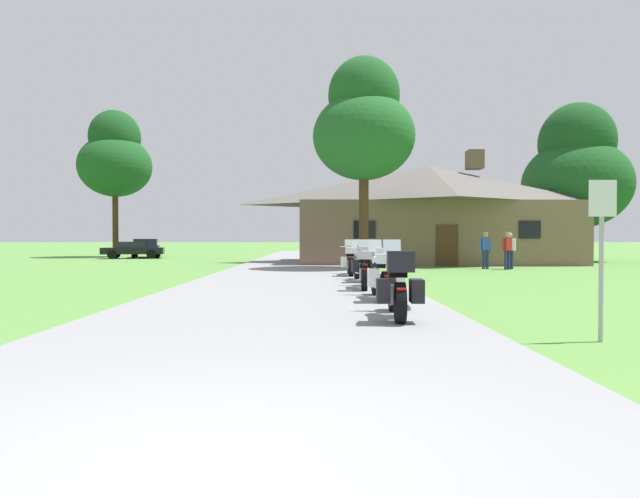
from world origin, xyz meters
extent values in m
plane|color=#56893D|center=(0.00, 20.00, 0.00)|extent=(500.00, 500.00, 0.00)
cube|color=gray|center=(0.00, 18.00, 0.03)|extent=(6.40, 80.00, 0.06)
cylinder|color=black|center=(2.05, 6.77, 0.38)|extent=(0.15, 0.65, 0.64)
cylinder|color=black|center=(1.97, 5.33, 0.38)|extent=(0.19, 0.65, 0.64)
cube|color=silver|center=(2.01, 6.03, 0.44)|extent=(0.29, 0.57, 0.30)
ellipsoid|color=silver|center=(2.03, 6.29, 0.89)|extent=(0.33, 0.54, 0.26)
cube|color=black|center=(2.00, 5.83, 0.80)|extent=(0.31, 0.54, 0.10)
cylinder|color=silver|center=(2.05, 6.73, 1.08)|extent=(0.66, 0.07, 0.03)
cylinder|color=silver|center=(2.05, 6.77, 0.74)|extent=(0.07, 0.24, 0.73)
cube|color=#B2BCC6|center=(2.06, 6.83, 1.22)|extent=(0.33, 0.13, 0.27)
sphere|color=silver|center=(2.05, 6.73, 0.94)|extent=(0.11, 0.11, 0.11)
cube|color=black|center=(1.97, 5.28, 1.02)|extent=(0.42, 0.38, 0.32)
cube|color=red|center=(1.96, 5.11, 0.60)|extent=(0.14, 0.04, 0.06)
cylinder|color=silver|center=(2.13, 5.64, 0.28)|extent=(0.10, 0.55, 0.07)
cube|color=black|center=(1.72, 5.39, 0.56)|extent=(0.22, 0.41, 0.36)
cube|color=black|center=(2.23, 5.37, 0.56)|extent=(0.22, 0.41, 0.36)
cylinder|color=black|center=(2.07, 9.60, 0.38)|extent=(0.14, 0.64, 0.64)
cylinder|color=black|center=(2.13, 8.16, 0.38)|extent=(0.18, 0.65, 0.64)
cube|color=silver|center=(2.10, 8.86, 0.44)|extent=(0.29, 0.57, 0.30)
ellipsoid|color=silver|center=(2.09, 9.12, 0.89)|extent=(0.32, 0.53, 0.26)
cube|color=black|center=(2.11, 8.66, 0.80)|extent=(0.30, 0.53, 0.10)
cylinder|color=silver|center=(2.07, 9.56, 1.08)|extent=(0.66, 0.06, 0.03)
cylinder|color=silver|center=(2.07, 9.60, 0.74)|extent=(0.07, 0.24, 0.73)
cube|color=#B2BCC6|center=(2.06, 9.66, 1.22)|extent=(0.32, 0.12, 0.27)
sphere|color=silver|center=(2.07, 9.56, 0.94)|extent=(0.11, 0.11, 0.11)
cube|color=silver|center=(2.13, 8.11, 1.02)|extent=(0.42, 0.38, 0.32)
cube|color=red|center=(2.14, 7.94, 0.60)|extent=(0.14, 0.04, 0.06)
cylinder|color=silver|center=(2.26, 8.49, 0.28)|extent=(0.10, 0.55, 0.07)
cube|color=silver|center=(1.87, 8.20, 0.56)|extent=(0.22, 0.41, 0.36)
cube|color=silver|center=(2.39, 8.22, 0.56)|extent=(0.22, 0.41, 0.36)
cylinder|color=black|center=(2.03, 12.13, 0.38)|extent=(0.16, 0.65, 0.64)
cylinder|color=black|center=(1.91, 10.69, 0.38)|extent=(0.20, 0.65, 0.64)
cube|color=silver|center=(1.97, 11.39, 0.44)|extent=(0.30, 0.58, 0.30)
ellipsoid|color=gold|center=(1.99, 11.65, 0.89)|extent=(0.34, 0.54, 0.26)
cube|color=black|center=(1.95, 11.19, 0.80)|extent=(0.32, 0.54, 0.10)
cylinder|color=silver|center=(2.03, 12.09, 1.08)|extent=(0.66, 0.08, 0.03)
cylinder|color=silver|center=(2.03, 12.13, 0.74)|extent=(0.08, 0.24, 0.73)
cube|color=#B2BCC6|center=(2.03, 12.19, 1.22)|extent=(0.33, 0.13, 0.27)
sphere|color=silver|center=(2.03, 12.09, 0.94)|extent=(0.11, 0.11, 0.11)
cube|color=#B7B7BC|center=(1.91, 10.64, 1.02)|extent=(0.43, 0.39, 0.32)
cube|color=red|center=(1.90, 10.47, 0.60)|extent=(0.14, 0.04, 0.06)
cylinder|color=silver|center=(2.08, 11.00, 0.28)|extent=(0.11, 0.55, 0.07)
cylinder|color=black|center=(2.03, 14.69, 0.38)|extent=(0.16, 0.65, 0.64)
cylinder|color=black|center=(2.14, 13.25, 0.38)|extent=(0.20, 0.65, 0.64)
cube|color=silver|center=(2.09, 13.95, 0.44)|extent=(0.30, 0.58, 0.30)
ellipsoid|color=#B2B5BC|center=(2.07, 14.21, 0.89)|extent=(0.34, 0.54, 0.26)
cube|color=black|center=(2.10, 13.75, 0.80)|extent=(0.32, 0.54, 0.10)
cylinder|color=silver|center=(2.03, 14.65, 1.08)|extent=(0.66, 0.08, 0.03)
cylinder|color=silver|center=(2.03, 14.69, 0.74)|extent=(0.08, 0.24, 0.73)
cube|color=#B2BCC6|center=(2.03, 14.75, 1.22)|extent=(0.33, 0.13, 0.27)
sphere|color=silver|center=(2.03, 14.65, 0.94)|extent=(0.11, 0.11, 0.11)
cube|color=black|center=(2.14, 13.20, 1.02)|extent=(0.43, 0.39, 0.32)
cube|color=red|center=(2.16, 13.03, 0.60)|extent=(0.14, 0.04, 0.06)
cylinder|color=silver|center=(2.25, 13.58, 0.28)|extent=(0.11, 0.55, 0.07)
cube|color=black|center=(1.88, 13.28, 0.56)|extent=(0.23, 0.41, 0.36)
cube|color=black|center=(2.39, 13.32, 0.56)|extent=(0.23, 0.41, 0.36)
cylinder|color=black|center=(1.95, 17.45, 0.38)|extent=(0.12, 0.64, 0.64)
cylinder|color=black|center=(1.93, 16.01, 0.38)|extent=(0.16, 0.64, 0.64)
cube|color=silver|center=(1.94, 16.71, 0.44)|extent=(0.27, 0.56, 0.30)
ellipsoid|color=black|center=(1.95, 16.97, 0.89)|extent=(0.31, 0.52, 0.26)
cube|color=black|center=(1.94, 16.51, 0.80)|extent=(0.29, 0.52, 0.10)
cylinder|color=silver|center=(1.95, 17.41, 1.08)|extent=(0.66, 0.04, 0.03)
cylinder|color=silver|center=(1.95, 17.45, 0.74)|extent=(0.06, 0.24, 0.73)
cube|color=#B2BCC6|center=(1.95, 17.51, 1.22)|extent=(0.32, 0.11, 0.27)
sphere|color=silver|center=(1.95, 17.41, 0.94)|extent=(0.11, 0.11, 0.11)
cube|color=silver|center=(1.93, 15.96, 1.02)|extent=(0.40, 0.37, 0.32)
cube|color=red|center=(1.93, 15.79, 0.60)|extent=(0.14, 0.03, 0.06)
cylinder|color=silver|center=(2.08, 16.33, 0.28)|extent=(0.08, 0.55, 0.07)
cube|color=silver|center=(1.67, 16.06, 0.56)|extent=(0.21, 0.40, 0.36)
cube|color=silver|center=(2.19, 16.05, 0.56)|extent=(0.21, 0.40, 0.36)
cube|color=brown|center=(7.33, 28.53, 1.69)|extent=(14.88, 8.79, 3.37)
pyramid|color=#5B5651|center=(7.33, 28.53, 4.52)|extent=(15.77, 9.31, 2.29)
cube|color=brown|center=(10.01, 28.53, 6.01)|extent=(0.90, 0.90, 1.10)
cube|color=#472D19|center=(7.33, 24.10, 1.05)|extent=(1.10, 0.08, 2.10)
cube|color=black|center=(3.16, 24.10, 1.85)|extent=(1.10, 0.06, 0.90)
cube|color=black|center=(11.49, 24.10, 1.85)|extent=(1.10, 0.06, 0.90)
cylinder|color=navy|center=(9.48, 21.56, 0.43)|extent=(0.14, 0.14, 0.86)
cylinder|color=navy|center=(9.66, 21.56, 0.43)|extent=(0.14, 0.14, 0.86)
cube|color=silver|center=(9.57, 21.56, 1.14)|extent=(0.37, 0.24, 0.56)
cylinder|color=silver|center=(9.34, 21.55, 1.12)|extent=(0.09, 0.09, 0.58)
cylinder|color=silver|center=(9.80, 21.57, 1.12)|extent=(0.09, 0.09, 0.58)
sphere|color=tan|center=(9.57, 21.56, 1.56)|extent=(0.21, 0.21, 0.21)
cylinder|color=navy|center=(8.59, 21.71, 0.43)|extent=(0.14, 0.14, 0.86)
cylinder|color=navy|center=(8.41, 21.69, 0.43)|extent=(0.14, 0.14, 0.86)
cube|color=#2D56AD|center=(8.50, 21.70, 1.14)|extent=(0.39, 0.27, 0.56)
cylinder|color=#2D56AD|center=(8.72, 21.73, 1.12)|extent=(0.09, 0.09, 0.58)
cylinder|color=#2D56AD|center=(8.27, 21.67, 1.12)|extent=(0.09, 0.09, 0.58)
sphere|color=tan|center=(8.50, 21.70, 1.56)|extent=(0.21, 0.21, 0.21)
cylinder|color=#B2AD99|center=(8.50, 21.70, 1.66)|extent=(0.22, 0.22, 0.05)
cylinder|color=navy|center=(9.22, 21.09, 0.43)|extent=(0.14, 0.14, 0.86)
cylinder|color=navy|center=(9.38, 21.17, 0.43)|extent=(0.14, 0.14, 0.86)
cube|color=#A8231E|center=(9.30, 21.13, 1.14)|extent=(0.42, 0.36, 0.56)
cylinder|color=#A8231E|center=(9.10, 21.03, 1.12)|extent=(0.09, 0.09, 0.58)
cylinder|color=#A8231E|center=(9.50, 21.24, 1.12)|extent=(0.09, 0.09, 0.58)
sphere|color=tan|center=(9.30, 21.13, 1.56)|extent=(0.21, 0.21, 0.21)
cylinder|color=#B2AD99|center=(9.30, 21.13, 1.66)|extent=(0.22, 0.22, 0.05)
cylinder|color=#9EA0A5|center=(4.44, 4.12, 1.05)|extent=(0.06, 0.06, 2.10)
cube|color=silver|center=(4.44, 4.10, 1.90)|extent=(0.36, 0.02, 0.48)
cylinder|color=#422D19|center=(-14.77, 38.90, 2.75)|extent=(0.44, 0.44, 5.50)
ellipsoid|color=#194C1E|center=(-14.77, 38.90, 7.02)|extent=(5.54, 5.54, 4.71)
ellipsoid|color=#16441B|center=(-14.77, 38.90, 9.23)|extent=(3.88, 3.88, 4.15)
cylinder|color=#422D19|center=(17.11, 30.84, 1.51)|extent=(0.44, 0.44, 3.02)
ellipsoid|color=#194C1E|center=(17.11, 30.84, 4.83)|extent=(6.57, 6.57, 5.59)
ellipsoid|color=#16441B|center=(17.11, 30.84, 7.46)|extent=(4.60, 4.60, 4.93)
cylinder|color=#422D19|center=(2.86, 21.35, 2.36)|extent=(0.44, 0.44, 4.73)
ellipsoid|color=#1E5623|center=(2.86, 21.35, 5.99)|extent=(4.59, 4.59, 3.90)
ellipsoid|color=#1B4E20|center=(2.86, 21.35, 7.83)|extent=(3.21, 3.21, 3.44)
cube|color=navy|center=(-12.02, 37.79, 0.62)|extent=(2.91, 4.91, 0.60)
cube|color=black|center=(-11.97, 37.59, 1.16)|extent=(2.36, 3.52, 0.48)
cylinder|color=black|center=(-13.19, 38.96, 0.32)|extent=(0.37, 0.67, 0.64)
cylinder|color=black|center=(-11.55, 39.38, 0.32)|extent=(0.37, 0.67, 0.64)
cylinder|color=black|center=(-12.49, 36.20, 0.32)|extent=(0.37, 0.67, 0.64)
cylinder|color=black|center=(-10.85, 36.61, 0.32)|extent=(0.37, 0.67, 0.64)
cube|color=black|center=(-12.29, 35.59, 0.55)|extent=(4.48, 2.65, 0.46)
cube|color=black|center=(-12.39, 35.57, 0.99)|extent=(2.18, 1.97, 0.42)
cylinder|color=black|center=(-13.40, 34.50, 0.32)|extent=(0.67, 0.34, 0.64)
cylinder|color=black|center=(-13.74, 36.16, 0.32)|extent=(0.67, 0.34, 0.64)
cylinder|color=black|center=(-10.85, 35.02, 0.32)|extent=(0.67, 0.34, 0.64)
cylinder|color=black|center=(-11.19, 36.68, 0.32)|extent=(0.67, 0.34, 0.64)
camera|label=1|loc=(0.65, -2.97, 1.36)|focal=30.30mm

